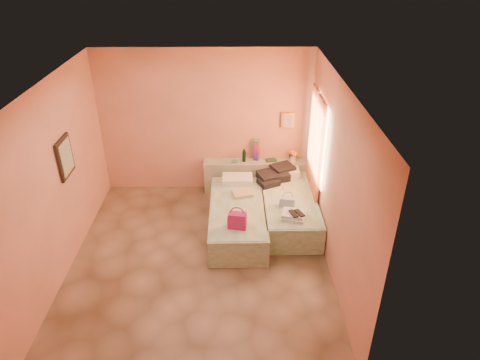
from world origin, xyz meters
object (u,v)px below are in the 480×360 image
object	(u,v)px
headboard_ledge	(256,176)
bed_left	(238,218)
green_book	(271,160)
magenta_handbag	(237,220)
flower_vase	(293,155)
towel_stack	(294,216)
bed_right	(288,208)
water_bottle	(244,156)
blue_handbag	(287,202)

from	to	relation	value
headboard_ledge	bed_left	distance (m)	1.41
green_book	magenta_handbag	size ratio (longest dim) A/B	0.69
flower_vase	magenta_handbag	bearing A→B (deg)	-118.79
green_book	towel_stack	distance (m)	1.78
green_book	flower_vase	distance (m)	0.43
bed_right	green_book	xyz separation A→B (m)	(-0.24, 1.07, 0.42)
towel_stack	water_bottle	bearing A→B (deg)	114.01
blue_handbag	magenta_handbag	bearing A→B (deg)	-135.59
bed_right	flower_vase	xyz separation A→B (m)	(0.18, 1.07, 0.53)
headboard_ledge	towel_stack	world-z (taller)	headboard_ledge
water_bottle	green_book	xyz separation A→B (m)	(0.53, 0.02, -0.11)
bed_right	towel_stack	world-z (taller)	towel_stack
bed_right	water_bottle	world-z (taller)	water_bottle
green_book	headboard_ledge	bearing A→B (deg)	173.89
bed_left	blue_handbag	distance (m)	0.89
bed_left	blue_handbag	xyz separation A→B (m)	(0.83, -0.02, 0.33)
headboard_ledge	water_bottle	bearing A→B (deg)	179.34
magenta_handbag	bed_right	bearing A→B (deg)	54.80
bed_right	magenta_handbag	xyz separation A→B (m)	(-0.91, -0.92, 0.38)
magenta_handbag	headboard_ledge	bearing A→B (deg)	88.42
water_bottle	green_book	size ratio (longest dim) A/B	1.24
headboard_ledge	magenta_handbag	xyz separation A→B (m)	(-0.38, -1.97, 0.31)
towel_stack	headboard_ledge	bearing A→B (deg)	107.02
blue_handbag	water_bottle	bearing A→B (deg)	126.01
bed_left	flower_vase	size ratio (longest dim) A/B	7.75
bed_left	water_bottle	distance (m)	1.46
headboard_ledge	blue_handbag	distance (m)	1.47
magenta_handbag	blue_handbag	bearing A→B (deg)	44.74
bed_left	towel_stack	size ratio (longest dim) A/B	5.71
headboard_ledge	bed_left	xyz separation A→B (m)	(-0.38, -1.35, -0.08)
bed_right	blue_handbag	distance (m)	0.47
green_book	magenta_handbag	xyz separation A→B (m)	(-0.67, -1.99, -0.03)
flower_vase	towel_stack	distance (m)	1.78
bed_left	towel_stack	world-z (taller)	towel_stack
headboard_ledge	bed_right	size ratio (longest dim) A/B	1.02
magenta_handbag	blue_handbag	xyz separation A→B (m)	(0.84, 0.59, -0.05)
headboard_ledge	towel_stack	bearing A→B (deg)	-72.98
water_bottle	green_book	bearing A→B (deg)	1.93
bed_left	blue_handbag	bearing A→B (deg)	-2.07
headboard_ledge	green_book	bearing A→B (deg)	4.09
flower_vase	water_bottle	bearing A→B (deg)	-178.93
magenta_handbag	blue_handbag	world-z (taller)	magenta_handbag
headboard_ledge	water_bottle	world-z (taller)	water_bottle
bed_right	bed_left	bearing A→B (deg)	-161.88
bed_left	towel_stack	bearing A→B (deg)	-23.31
water_bottle	towel_stack	distance (m)	1.91
flower_vase	magenta_handbag	size ratio (longest dim) A/B	0.90
bed_left	bed_right	world-z (taller)	same
bed_right	flower_vase	bearing A→B (deg)	79.76
green_book	blue_handbag	xyz separation A→B (m)	(0.17, -1.40, -0.09)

